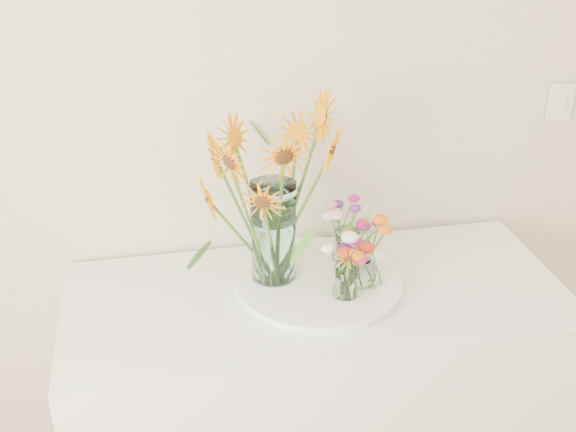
{
  "coord_description": "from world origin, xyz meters",
  "views": [
    {
      "loc": [
        -0.71,
        0.28,
        2.02
      ],
      "look_at": [
        -0.37,
        1.93,
        1.15
      ],
      "focal_mm": 45.0,
      "sensor_mm": 36.0,
      "label": 1
    }
  ],
  "objects_px": {
    "mason_jar": "(273,232)",
    "small_vase_b": "(365,264)",
    "small_vase_a": "(346,280)",
    "tray": "(318,283)",
    "counter": "(314,414)",
    "small_vase_c": "(345,246)"
  },
  "relations": [
    {
      "from": "small_vase_b",
      "to": "mason_jar",
      "type": "bearing_deg",
      "value": 160.22
    },
    {
      "from": "tray",
      "to": "small_vase_a",
      "type": "height_order",
      "value": "small_vase_a"
    },
    {
      "from": "mason_jar",
      "to": "small_vase_c",
      "type": "distance_m",
      "value": 0.24
    },
    {
      "from": "counter",
      "to": "mason_jar",
      "type": "relative_size",
      "value": 4.8
    },
    {
      "from": "tray",
      "to": "counter",
      "type": "bearing_deg",
      "value": -109.95
    },
    {
      "from": "tray",
      "to": "small_vase_b",
      "type": "distance_m",
      "value": 0.15
    },
    {
      "from": "tray",
      "to": "small_vase_c",
      "type": "height_order",
      "value": "small_vase_c"
    },
    {
      "from": "small_vase_b",
      "to": "small_vase_a",
      "type": "bearing_deg",
      "value": -141.95
    },
    {
      "from": "counter",
      "to": "small_vase_a",
      "type": "distance_m",
      "value": 0.54
    },
    {
      "from": "counter",
      "to": "small_vase_c",
      "type": "height_order",
      "value": "small_vase_c"
    },
    {
      "from": "small_vase_b",
      "to": "small_vase_c",
      "type": "xyz_separation_m",
      "value": [
        -0.02,
        0.13,
        -0.01
      ]
    },
    {
      "from": "mason_jar",
      "to": "small_vase_b",
      "type": "xyz_separation_m",
      "value": [
        0.24,
        -0.09,
        -0.08
      ]
    },
    {
      "from": "counter",
      "to": "mason_jar",
      "type": "height_order",
      "value": "mason_jar"
    },
    {
      "from": "tray",
      "to": "small_vase_a",
      "type": "relative_size",
      "value": 4.27
    },
    {
      "from": "small_vase_a",
      "to": "tray",
      "type": "bearing_deg",
      "value": 117.93
    },
    {
      "from": "counter",
      "to": "small_vase_c",
      "type": "distance_m",
      "value": 0.55
    },
    {
      "from": "tray",
      "to": "small_vase_b",
      "type": "height_order",
      "value": "small_vase_b"
    },
    {
      "from": "counter",
      "to": "small_vase_a",
      "type": "height_order",
      "value": "small_vase_a"
    },
    {
      "from": "small_vase_a",
      "to": "small_vase_c",
      "type": "distance_m",
      "value": 0.19
    },
    {
      "from": "tray",
      "to": "small_vase_b",
      "type": "bearing_deg",
      "value": -22.39
    },
    {
      "from": "small_vase_a",
      "to": "small_vase_c",
      "type": "relative_size",
      "value": 1.01
    },
    {
      "from": "small_vase_a",
      "to": "small_vase_b",
      "type": "height_order",
      "value": "small_vase_b"
    }
  ]
}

